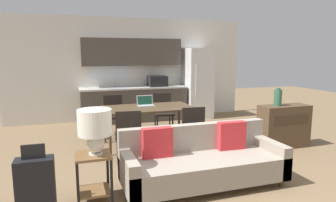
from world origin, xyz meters
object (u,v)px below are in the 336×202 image
object	(u,v)px
table_lamp	(95,126)
dining_chair_near_left	(128,133)
dining_table	(148,110)
dining_chair_near_right	(191,128)
vase	(278,97)
dining_chair_far_right	(163,111)
dining_chair_far_left	(114,113)
laptop	(146,103)
couch	(201,161)
side_table	(93,170)
suitcase	(36,186)
refrigerator	(197,83)
credenza	(284,126)

from	to	relation	value
table_lamp	dining_chair_near_left	bearing A→B (deg)	62.77
dining_table	dining_chair_near_right	bearing A→B (deg)	-57.82
vase	dining_chair_far_right	xyz separation A→B (m)	(-1.71, 1.70, -0.46)
dining_chair_far_left	laptop	world-z (taller)	laptop
couch	dining_chair_near_right	distance (m)	1.16
dining_chair_far_left	dining_chair_near_left	bearing A→B (deg)	-89.81
dining_table	dining_chair_near_right	world-z (taller)	dining_chair_near_right
side_table	dining_chair_near_left	world-z (taller)	dining_chair_near_left
dining_chair_far_left	dining_chair_far_right	xyz separation A→B (m)	(1.09, -0.04, 0.00)
dining_chair_near_left	suitcase	size ratio (longest dim) A/B	1.10
couch	laptop	distance (m)	2.19
dining_chair_far_right	laptop	xyz separation A→B (m)	(-0.56, -0.62, 0.30)
refrigerator	side_table	distance (m)	5.18
side_table	credenza	size ratio (longest dim) A/B	0.62
refrigerator	dining_chair_near_left	world-z (taller)	refrigerator
table_lamp	vase	distance (m)	3.59
side_table	table_lamp	world-z (taller)	table_lamp
refrigerator	table_lamp	world-z (taller)	refrigerator
dining_table	refrigerator	bearing A→B (deg)	46.92
couch	credenza	distance (m)	2.41
credenza	dining_chair_far_right	bearing A→B (deg)	137.32
vase	dining_chair_far_left	world-z (taller)	vase
dining_chair_far_left	dining_chair_near_right	world-z (taller)	same
refrigerator	credenza	xyz separation A→B (m)	(0.46, -3.01, -0.55)
vase	laptop	bearing A→B (deg)	154.55
dining_chair_near_left	laptop	size ratio (longest dim) A/B	2.73
credenza	dining_chair_far_right	distance (m)	2.53
dining_chair_far_right	refrigerator	bearing A→B (deg)	50.61
side_table	dining_chair_near_left	distance (m)	1.31
side_table	suitcase	size ratio (longest dim) A/B	0.74
dining_table	dining_chair_near_left	bearing A→B (deg)	-122.94
table_lamp	credenza	size ratio (longest dim) A/B	0.56
credenza	suitcase	xyz separation A→B (m)	(-4.23, -1.17, -0.07)
vase	dining_chair_near_right	distance (m)	1.78
vase	dining_chair_near_right	xyz separation A→B (m)	(-1.72, 0.05, -0.46)
dining_chair_near_right	dining_chair_near_left	world-z (taller)	same
dining_chair_far_right	side_table	bearing A→B (deg)	-114.13
dining_table	dining_chair_far_left	world-z (taller)	dining_chair_far_left
suitcase	dining_chair_near_left	bearing A→B (deg)	44.59
dining_table	credenza	bearing A→B (deg)	-20.94
couch	table_lamp	xyz separation A→B (m)	(-1.39, -0.07, 0.61)
table_lamp	dining_chair_far_right	size ratio (longest dim) A/B	0.61
side_table	dining_chair_far_right	xyz separation A→B (m)	(1.74, 2.79, 0.11)
table_lamp	credenza	distance (m)	3.77
couch	vase	distance (m)	2.37
credenza	vase	bearing A→B (deg)	173.20
dining_chair_far_left	dining_chair_near_left	size ratio (longest dim) A/B	1.00
table_lamp	dining_chair_near_right	distance (m)	2.10
dining_table	couch	bearing A→B (deg)	-83.16
vase	dining_table	bearing A→B (deg)	158.17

